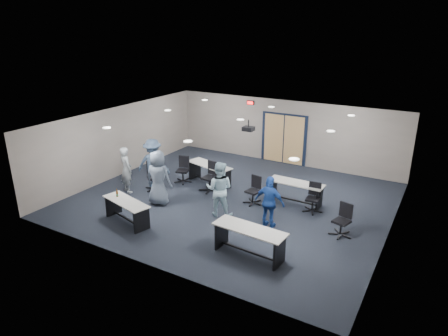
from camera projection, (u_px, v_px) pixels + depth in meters
The scene contains 25 objects.
floor at pixel (232, 199), 13.60m from camera, with size 10.00×10.00×0.00m, color black.
back_wall at pixel (284, 132), 16.80m from camera, with size 10.00×0.04×2.70m, color gray.
front_wall at pixel (141, 215), 9.48m from camera, with size 10.00×0.04×2.70m, color gray.
left_wall at pixel (120, 141), 15.50m from camera, with size 0.04×9.00×2.70m, color gray.
right_wall at pixel (394, 192), 10.78m from camera, with size 0.04×9.00×2.70m, color gray.
ceiling at pixel (233, 122), 12.68m from camera, with size 10.00×9.00×0.04m, color white.
double_door at pixel (284, 139), 16.87m from camera, with size 2.00×0.07×2.20m.
exit_sign at pixel (250, 103), 17.14m from camera, with size 0.32×0.07×0.18m.
ceiling_projector at pixel (248, 129), 13.05m from camera, with size 0.35×0.32×0.37m.
ceiling_can_lights at pixel (237, 121), 12.90m from camera, with size 6.24×5.74×0.02m, color white, non-canonical shape.
table_front_left at pixel (126, 208), 11.86m from camera, with size 1.81×0.99×0.96m.
table_front_right at pixel (249, 237), 10.12m from camera, with size 1.96×0.77×0.78m.
table_back_left at pixel (209, 171), 14.78m from camera, with size 1.96×1.08×0.76m.
table_back_right at pixel (296, 189), 13.13m from camera, with size 1.84×0.64×0.87m.
chair_back_a at pixel (183, 170), 14.93m from camera, with size 0.62×0.62×0.98m, color black, non-canonical shape.
chair_back_b at pixel (209, 177), 14.12m from camera, with size 0.67×0.67×1.06m, color black, non-canonical shape.
chair_back_c at pixel (253, 190), 13.14m from camera, with size 0.59×0.59×0.93m, color black, non-canonical shape.
chair_back_d at pixel (313, 198), 12.56m from camera, with size 0.59×0.59×0.94m, color black, non-canonical shape.
chair_loose_left at pixel (154, 176), 14.24m from camera, with size 0.65×0.65×1.03m, color black, non-canonical shape.
chair_loose_right at pixel (342, 220), 11.12m from camera, with size 0.59×0.59×0.94m, color black, non-canonical shape.
person_gray at pixel (126, 170), 13.96m from camera, with size 0.60×0.40×1.66m, color #8E979B.
person_plaid at pixel (158, 178), 12.97m from camera, with size 0.89×0.58×1.83m, color slate.
person_lightblue at pixel (219, 189), 12.20m from camera, with size 0.85×0.66×1.74m, color #A8CEDF.
person_navy at pixel (270, 202), 11.49m from camera, with size 0.92×0.38×1.58m, color navy.
person_back at pixel (153, 164), 14.30m from camera, with size 1.18×0.68×1.83m, color #3A4D68.
Camera 1 is at (6.00, -10.90, 5.60)m, focal length 32.00 mm.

